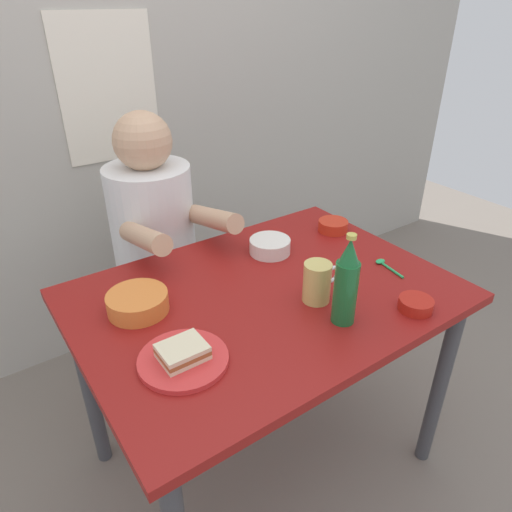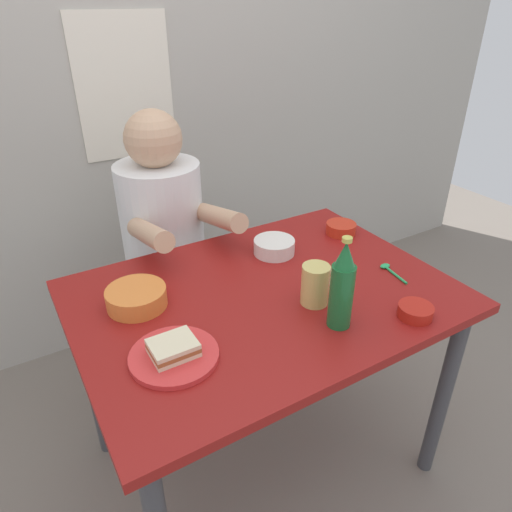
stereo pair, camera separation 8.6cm
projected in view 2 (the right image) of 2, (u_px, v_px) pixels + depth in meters
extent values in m
plane|color=slate|center=(263.00, 456.00, 1.75)|extent=(6.00, 6.00, 0.00)
cube|color=#ADA89E|center=(131.00, 55.00, 1.89)|extent=(4.40, 0.08, 2.60)
cube|color=silver|center=(125.00, 88.00, 1.89)|extent=(0.40, 0.01, 0.57)
cube|color=maroon|center=(265.00, 296.00, 1.39)|extent=(1.10, 0.80, 0.03)
cylinder|color=#3F3F44|center=(443.00, 396.00, 1.54)|extent=(0.05, 0.05, 0.71)
cylinder|color=#3F3F44|center=(92.00, 378.00, 1.61)|extent=(0.05, 0.05, 0.71)
cylinder|color=#3F3F44|center=(318.00, 296.00, 2.04)|extent=(0.05, 0.05, 0.71)
cylinder|color=#4C4C51|center=(174.00, 329.00, 2.08)|extent=(0.08, 0.08, 0.41)
cylinder|color=brown|center=(169.00, 287.00, 1.97)|extent=(0.34, 0.34, 0.04)
cylinder|color=white|center=(163.00, 228.00, 1.83)|extent=(0.32, 0.32, 0.52)
sphere|color=tan|center=(153.00, 139.00, 1.66)|extent=(0.21, 0.21, 0.21)
cylinder|color=tan|center=(150.00, 234.00, 1.53)|extent=(0.07, 0.31, 0.14)
cylinder|color=tan|center=(220.00, 217.00, 1.65)|extent=(0.07, 0.31, 0.14)
cylinder|color=red|center=(174.00, 356.00, 1.13)|extent=(0.22, 0.22, 0.01)
cube|color=beige|center=(174.00, 352.00, 1.12)|extent=(0.11, 0.09, 0.01)
cube|color=#9E592D|center=(173.00, 348.00, 1.12)|extent=(0.11, 0.09, 0.01)
cube|color=beige|center=(173.00, 344.00, 1.11)|extent=(0.11, 0.09, 0.01)
cylinder|color=#D1BC66|center=(315.00, 285.00, 1.31)|extent=(0.08, 0.08, 0.12)
torus|color=silver|center=(331.00, 277.00, 1.33)|extent=(0.06, 0.01, 0.06)
cylinder|color=#19602D|center=(341.00, 296.00, 1.21)|extent=(0.06, 0.06, 0.18)
cone|color=#19602D|center=(346.00, 254.00, 1.14)|extent=(0.05, 0.05, 0.07)
cylinder|color=#BFB74C|center=(347.00, 240.00, 1.12)|extent=(0.03, 0.03, 0.01)
cylinder|color=orange|center=(137.00, 298.00, 1.31)|extent=(0.17, 0.17, 0.05)
cylinder|color=#B25B2D|center=(136.00, 294.00, 1.30)|extent=(0.14, 0.14, 0.02)
cylinder|color=#B21E14|center=(415.00, 311.00, 1.27)|extent=(0.10, 0.10, 0.03)
cylinder|color=maroon|center=(416.00, 309.00, 1.27)|extent=(0.08, 0.08, 0.02)
cylinder|color=silver|center=(274.00, 247.00, 1.58)|extent=(0.14, 0.14, 0.05)
cylinder|color=tan|center=(274.00, 244.00, 1.57)|extent=(0.11, 0.11, 0.02)
cylinder|color=red|center=(341.00, 228.00, 1.72)|extent=(0.11, 0.11, 0.04)
cylinder|color=#A33521|center=(341.00, 226.00, 1.71)|extent=(0.09, 0.09, 0.02)
cylinder|color=#26A559|center=(395.00, 275.00, 1.46)|extent=(0.02, 0.11, 0.01)
ellipsoid|color=#26A559|center=(385.00, 266.00, 1.50)|extent=(0.04, 0.02, 0.01)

